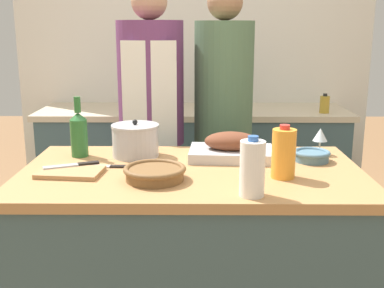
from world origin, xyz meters
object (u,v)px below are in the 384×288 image
Objects in this scene: wine_bottle_green at (79,133)px; juice_jug at (284,153)px; condiment_bottle_extra at (226,102)px; stand_mixer at (216,91)px; knife_chef at (105,167)px; roasting_pan at (231,148)px; condiment_bottle_tall at (325,104)px; wine_glass_left at (320,136)px; person_cook_guest at (223,120)px; wicker_basket at (155,173)px; milk_jug at (252,168)px; mixing_bowl at (312,155)px; stock_pot at (135,140)px; cutting_board at (71,172)px; knife_paring at (73,165)px; person_cook_aproned at (152,122)px; condiment_bottle_short at (133,99)px.

juice_jug is at bearing -19.71° from wine_bottle_green.
juice_jug reaches higher than condiment_bottle_extra.
knife_chef is at bearing -109.13° from stand_mixer.
wine_bottle_green is 0.95× the size of stand_mixer.
roasting_pan is at bearing 123.42° from juice_jug.
stand_mixer is 2.16× the size of condiment_bottle_tall.
condiment_bottle_extra reaches higher than condiment_bottle_tall.
condiment_bottle_tall is at bearing 69.66° from juice_jug.
condiment_bottle_extra reaches higher than wine_glass_left.
wine_bottle_green is 0.16× the size of person_cook_guest.
wicker_basket is 0.40m from milk_jug.
wine_glass_left is (0.06, 0.11, 0.06)m from mixing_bowl.
roasting_pan is 1.39m from condiment_bottle_tall.
stand_mixer reaches higher than stock_pot.
knife_paring is (-0.00, 0.06, 0.01)m from cutting_board.
juice_jug is 0.86m from knife_paring.
milk_jug is at bearing -103.04° from person_cook_guest.
condiment_bottle_tall is at bearing 55.19° from wicker_basket.
milk_jug reaches higher than mixing_bowl.
person_cook_aproned reaches higher than roasting_pan.
cutting_board is at bearing 168.58° from wicker_basket.
person_cook_guest is (0.69, 0.61, -0.05)m from wine_bottle_green.
roasting_pan is 2.41× the size of mixing_bowl.
roasting_pan is 0.33m from juice_jug.
knife_chef is 1.96× the size of condiment_bottle_short.
wine_glass_left reaches higher than mixing_bowl.
wicker_basket is at bearing -103.62° from condiment_bottle_extra.
stock_pot reaches higher than knife_paring.
wine_glass_left is at bearing 56.07° from milk_jug.
mixing_bowl is 0.30m from juice_jug.
person_cook_aproned reaches higher than milk_jug.
person_cook_aproned is (-0.09, 0.91, 0.02)m from wicker_basket.
stock_pot is at bearing -95.03° from person_cook_aproned.
knife_paring is at bearing -83.74° from wine_bottle_green.
wine_bottle_green reaches higher than juice_jug.
condiment_bottle_short reaches higher than knife_paring.
stock_pot is at bearing 108.26° from wicker_basket.
milk_jug is at bearing -123.93° from wine_glass_left.
condiment_bottle_short is at bearing 128.76° from wine_glass_left.
condiment_bottle_tall reaches higher than wicker_basket.
wine_bottle_green reaches higher than condiment_bottle_short.
milk_jug reaches higher than juice_jug.
person_cook_guest is (0.32, 0.96, 0.02)m from wicker_basket.
roasting_pan is 1.79× the size of stock_pot.
condiment_bottle_tall is (0.31, 1.11, -0.03)m from wine_glass_left.
stock_pot reaches higher than wicker_basket.
milk_jug is (0.04, -0.49, 0.05)m from roasting_pan.
roasting_pan is at bearing -58.05° from person_cook_aproned.
condiment_bottle_extra is 0.10× the size of person_cook_guest.
knife_paring is 1.50× the size of condiment_bottle_short.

